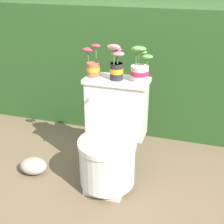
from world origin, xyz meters
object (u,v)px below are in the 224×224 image
object	(u,v)px
potted_plant_left	(93,66)
potted_plant_midleft	(116,65)
potted_plant_middle	(140,68)
toilet	(111,141)
garden_stone	(34,166)

from	to	relation	value
potted_plant_left	potted_plant_midleft	bearing A→B (deg)	-8.54
potted_plant_midleft	potted_plant_middle	distance (m)	0.16
toilet	potted_plant_middle	world-z (taller)	potted_plant_middle
potted_plant_left	garden_stone	world-z (taller)	potted_plant_left
toilet	potted_plant_middle	distance (m)	0.55
toilet	potted_plant_middle	bearing A→B (deg)	42.78
potted_plant_left	potted_plant_middle	world-z (taller)	potted_plant_middle
toilet	garden_stone	xyz separation A→B (m)	(-0.60, -0.10, -0.28)
potted_plant_left	potted_plant_midleft	size ratio (longest dim) A/B	0.91
toilet	potted_plant_middle	xyz separation A→B (m)	(0.16, 0.15, 0.50)
potted_plant_middle	garden_stone	xyz separation A→B (m)	(-0.76, -0.24, -0.78)
potted_plant_middle	garden_stone	distance (m)	1.11
garden_stone	potted_plant_middle	bearing A→B (deg)	17.69
toilet	potted_plant_left	world-z (taller)	potted_plant_left
toilet	garden_stone	bearing A→B (deg)	-170.94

